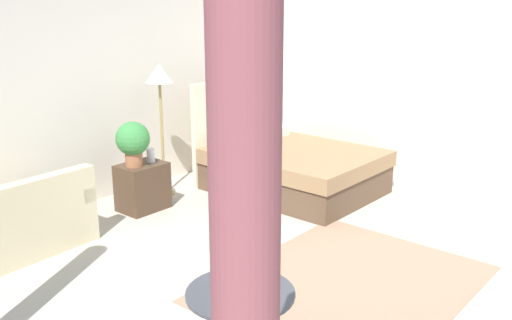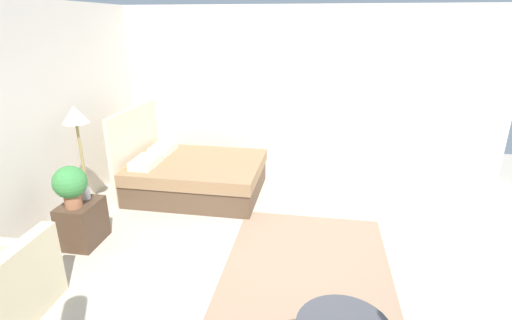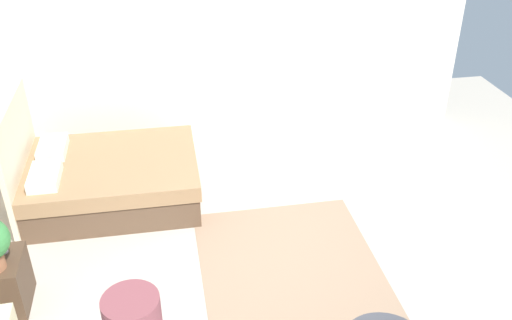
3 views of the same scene
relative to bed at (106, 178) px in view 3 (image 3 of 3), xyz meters
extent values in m
cube|color=#B2A899|center=(-1.64, -1.72, -0.32)|extent=(9.01, 9.64, 0.02)
cube|color=silver|center=(1.36, -1.72, 1.12)|extent=(0.12, 6.64, 2.86)
cube|color=#93755B|center=(-1.69, -1.89, -0.30)|extent=(2.33, 1.83, 0.01)
cube|color=brown|center=(0.00, -0.09, -0.13)|extent=(1.52, 1.96, 0.35)
cube|color=#93704C|center=(0.00, -0.09, 0.14)|extent=(1.56, 2.00, 0.19)
cube|color=beige|center=(0.01, 0.92, 0.36)|extent=(1.57, 0.07, 1.34)
cube|color=silver|center=(-0.33, 0.61, 0.29)|extent=(0.54, 0.32, 0.12)
cube|color=silver|center=(0.34, 0.61, 0.29)|extent=(0.54, 0.32, 0.12)
cube|color=#473323|center=(-1.66, 0.86, -0.04)|extent=(0.53, 0.40, 0.54)
cylinder|color=silver|center=(-1.54, 0.83, 0.31)|extent=(0.09, 0.09, 0.16)
camera|label=1|loc=(-5.53, -4.11, 2.03)|focal=39.76mm
camera|label=2|loc=(-5.40, -1.92, 2.29)|focal=26.90mm
camera|label=3|loc=(-5.98, -0.73, 3.62)|focal=39.87mm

